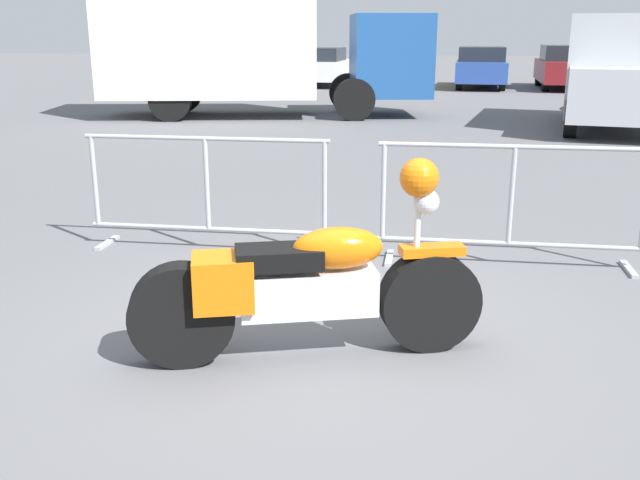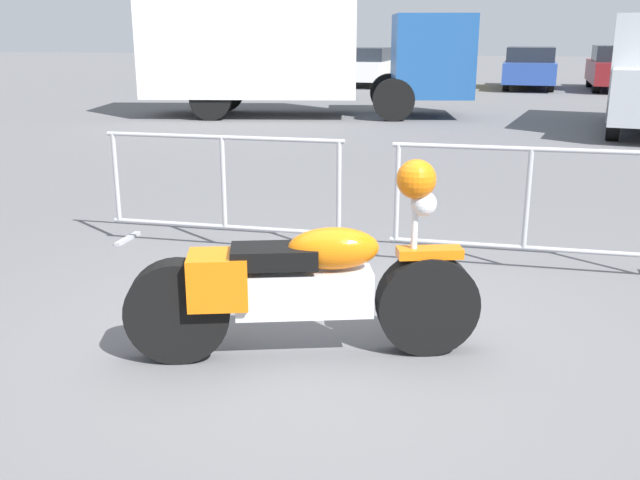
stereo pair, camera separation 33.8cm
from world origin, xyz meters
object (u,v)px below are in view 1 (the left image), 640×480
parked_car_maroon (566,67)px  parked_car_green (173,64)px  parked_car_white (322,66)px  pedestrian (220,66)px  crowd_barrier_far (511,204)px  box_truck (248,47)px  parked_car_yellow (400,68)px  motorcycle (309,285)px  delivery_van (617,68)px  parked_car_blue (481,67)px  parked_car_silver (247,65)px  crowd_barrier_near (207,192)px

parked_car_maroon → parked_car_green: bearing=91.6°
parked_car_white → pedestrian: bearing=151.9°
crowd_barrier_far → box_truck: box_truck is taller
parked_car_maroon → parked_car_white: bearing=90.8°
box_truck → parked_car_yellow: box_truck is taller
motorcycle → delivery_van: 12.89m
motorcycle → crowd_barrier_far: 2.51m
parked_car_yellow → parked_car_blue: size_ratio=0.92×
box_truck → parked_car_white: (-0.06, 10.47, -0.92)m
delivery_van → parked_car_maroon: bearing=-174.5°
parked_car_white → parked_car_yellow: parked_car_white is taller
box_truck → parked_car_silver: bearing=93.9°
parked_car_blue → box_truck: bearing=152.1°
parked_car_silver → delivery_van: bearing=-133.2°
parked_car_green → pedestrian: bearing=-141.4°
crowd_barrier_far → parked_car_green: size_ratio=0.51×
parked_car_blue → pedestrian: (-8.50, -4.44, 0.18)m
delivery_van → parked_car_white: bearing=-134.9°
motorcycle → parked_car_green: size_ratio=0.47×
motorcycle → parked_car_maroon: size_ratio=0.47×
motorcycle → pedestrian: bearing=90.7°
crowd_barrier_far → motorcycle: bearing=-123.1°
motorcycle → parked_car_silver: parked_car_silver is taller
parked_car_green → delivery_van: bearing=-126.4°
parked_car_maroon → parked_car_yellow: bearing=90.7°
delivery_van → parked_car_maroon: size_ratio=1.16×
parked_car_white → crowd_barrier_near: bearing=-171.3°
box_truck → parked_car_white: 10.51m
crowd_barrier_near → parked_car_silver: (-5.62, 21.20, 0.19)m
crowd_barrier_near → delivery_van: delivery_van is taller
motorcycle → parked_car_yellow: bearing=74.0°
crowd_barrier_far → parked_car_green: parked_car_green is taller
crowd_barrier_far → parked_car_green: 23.96m
crowd_barrier_far → parked_car_silver: (-8.36, 21.20, 0.19)m
box_truck → delivery_van: (8.22, -0.71, -0.39)m
box_truck → parked_car_blue: box_truck is taller
delivery_van → pedestrian: size_ratio=3.10×
parked_car_green → parked_car_yellow: size_ratio=1.13×
crowd_barrier_near → parked_car_silver: 21.93m
parked_car_blue → pedestrian: pedestrian is taller
parked_car_silver → parked_car_green: bearing=93.2°
pedestrian → box_truck: bearing=-18.0°
delivery_van → parked_car_silver: 15.84m
crowd_barrier_near → crowd_barrier_far: size_ratio=1.00×
crowd_barrier_far → parked_car_green: bearing=118.2°
parked_car_white → parked_car_yellow: size_ratio=1.04×
parked_car_yellow → parked_car_maroon: 5.92m
motorcycle → parked_car_green: 25.26m
delivery_van → parked_car_green: bearing=-119.4°
crowd_barrier_near → parked_car_maroon: size_ratio=0.51×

